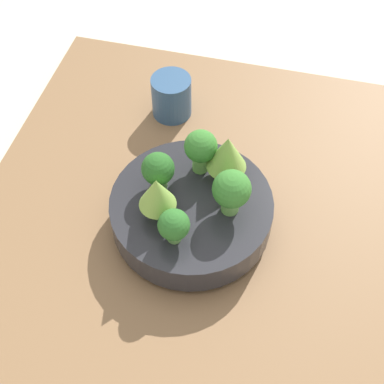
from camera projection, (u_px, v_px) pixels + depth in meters
name	position (u px, v px, depth m)	size (l,w,h in m)	color
ground_plane	(180.00, 233.00, 0.95)	(6.00, 6.00, 0.00)	beige
table	(179.00, 228.00, 0.93)	(0.88, 0.72, 0.03)	olive
bowl	(192.00, 210.00, 0.89)	(0.27, 0.27, 0.07)	#28282D
romanesco_piece_near	(227.00, 153.00, 0.85)	(0.07, 0.07, 0.09)	#609347
broccoli_floret_front	(232.00, 189.00, 0.82)	(0.06, 0.06, 0.08)	#6BA34C
romanesco_piece_far	(157.00, 194.00, 0.80)	(0.06, 0.06, 0.09)	#6BA34C
broccoli_floret_back	(158.00, 170.00, 0.85)	(0.05, 0.05, 0.07)	#609347
broccoli_floret_left	(174.00, 226.00, 0.79)	(0.05, 0.05, 0.06)	#6BA34C
broccoli_floret_right	(201.00, 148.00, 0.86)	(0.05, 0.05, 0.08)	#6BA34C
cup	(171.00, 96.00, 1.05)	(0.08, 0.08, 0.09)	#33567F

